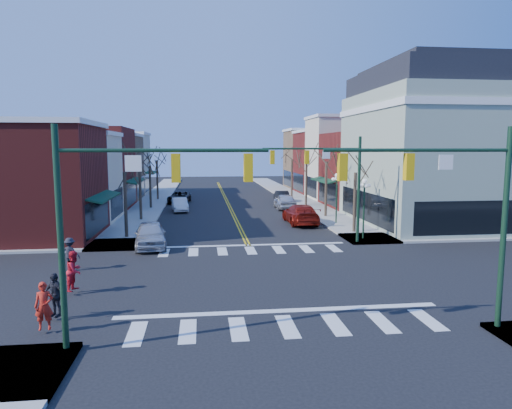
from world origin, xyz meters
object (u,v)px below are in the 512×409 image
object	(u,v)px
car_left_mid	(180,205)
pedestrian_red_a	(44,306)
car_left_far	(179,197)
lamppost_midblock	(337,190)
pedestrian_dark_a	(55,295)
car_right_mid	(285,201)
pedestrian_red_b	(74,271)
victorian_corner	(436,145)
pedestrian_dark_b	(70,253)
lamppost_corner	(364,198)
car_right_near	(301,214)
car_right_far	(281,196)
car_left_near	(150,235)

from	to	relation	value
car_left_mid	pedestrian_red_a	size ratio (longest dim) A/B	2.43
car_left_far	pedestrian_red_a	size ratio (longest dim) A/B	2.88
lamppost_midblock	car_left_far	world-z (taller)	lamppost_midblock
car_left_mid	pedestrian_dark_a	distance (m)	29.47
car_right_mid	pedestrian_red_b	bearing A→B (deg)	62.25
car_left_far	pedestrian_dark_a	xyz separation A→B (m)	(-2.95, -36.38, 0.31)
pedestrian_red_b	car_right_mid	bearing A→B (deg)	-15.61
victorian_corner	pedestrian_red_a	world-z (taller)	victorian_corner
lamppost_midblock	pedestrian_dark_b	size ratio (longest dim) A/B	2.68
victorian_corner	lamppost_corner	distance (m)	10.89
victorian_corner	car_right_near	size ratio (longest dim) A/B	2.47
car_left_far	car_right_far	world-z (taller)	car_right_far
victorian_corner	car_left_far	bearing A→B (deg)	141.89
car_left_near	pedestrian_dark_a	world-z (taller)	pedestrian_dark_a
victorian_corner	lamppost_midblock	size ratio (longest dim) A/B	3.29
victorian_corner	car_left_far	xyz separation A→B (m)	(-22.14, 17.36, -5.98)
lamppost_midblock	car_right_near	bearing A→B (deg)	164.70
car_left_near	car_left_far	distance (m)	23.88
car_right_near	pedestrian_dark_b	xyz separation A→B (m)	(-15.32, -13.12, 0.12)
lamppost_corner	pedestrian_dark_b	distance (m)	19.22
victorian_corner	car_right_far	distance (m)	20.46
victorian_corner	car_right_far	xyz separation A→B (m)	(-10.10, 16.77, -5.97)
victorian_corner	car_right_far	size ratio (longest dim) A/B	3.42
lamppost_midblock	car_right_mid	distance (m)	10.68
car_left_near	pedestrian_dark_b	bearing A→B (deg)	-130.37
victorian_corner	lamppost_midblock	world-z (taller)	victorian_corner
lamppost_midblock	car_left_near	distance (m)	16.33
car_right_mid	pedestrian_red_b	world-z (taller)	pedestrian_red_b
car_right_mid	pedestrian_red_a	distance (m)	34.07
lamppost_corner	car_right_mid	bearing A→B (deg)	98.59
pedestrian_red_b	pedestrian_red_a	bearing A→B (deg)	-165.27
pedestrian_dark_b	car_right_near	bearing A→B (deg)	-127.91
lamppost_midblock	car_left_far	bearing A→B (deg)	129.37
pedestrian_red_b	car_right_far	bearing A→B (deg)	-11.97
car_left_near	car_left_mid	size ratio (longest dim) A/B	1.18
car_left_far	car_right_near	world-z (taller)	car_right_near
pedestrian_red_a	car_left_near	bearing A→B (deg)	72.68
pedestrian_red_a	pedestrian_dark_a	world-z (taller)	pedestrian_red_a
lamppost_corner	car_left_far	size ratio (longest dim) A/B	0.89
car_left_far	car_right_near	distance (m)	19.45
pedestrian_red_a	car_right_near	bearing A→B (deg)	48.83
victorian_corner	lamppost_midblock	bearing A→B (deg)	176.55
car_left_near	car_right_mid	bearing A→B (deg)	48.53
lamppost_corner	pedestrian_dark_a	bearing A→B (deg)	-142.21
victorian_corner	car_right_mid	xyz separation A→B (m)	(-10.82, 10.66, -5.84)
victorian_corner	pedestrian_red_a	size ratio (longest dim) A/B	8.40
car_right_far	pedestrian_dark_b	bearing A→B (deg)	62.62
car_left_near	pedestrian_red_a	size ratio (longest dim) A/B	2.85
lamppost_midblock	car_left_near	world-z (taller)	lamppost_midblock
lamppost_corner	pedestrian_dark_a	distance (m)	21.33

